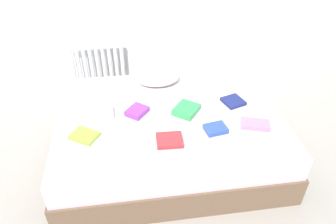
{
  "coord_description": "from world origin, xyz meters",
  "views": [
    {
      "loc": [
        -0.33,
        -2.24,
        2.2
      ],
      "look_at": [
        0.0,
        0.05,
        0.48
      ],
      "focal_mm": 34.13,
      "sensor_mm": 36.0,
      "label": 1
    }
  ],
  "objects_px": {
    "bed": "(169,135)",
    "textbook_white": "(100,113)",
    "textbook_green": "(186,110)",
    "textbook_blue": "(216,129)",
    "textbook_lime": "(85,136)",
    "textbook_red": "(169,140)",
    "radiator": "(98,67)",
    "textbook_pink": "(255,124)",
    "textbook_purple": "(137,111)",
    "pillow": "(157,76)",
    "textbook_navy": "(233,101)"
  },
  "relations": [
    {
      "from": "textbook_blue",
      "to": "textbook_lime",
      "type": "height_order",
      "value": "textbook_blue"
    },
    {
      "from": "textbook_green",
      "to": "textbook_pink",
      "type": "bearing_deg",
      "value": -79.53
    },
    {
      "from": "bed",
      "to": "radiator",
      "type": "distance_m",
      "value": 1.38
    },
    {
      "from": "radiator",
      "to": "textbook_navy",
      "type": "relative_size",
      "value": 3.44
    },
    {
      "from": "textbook_white",
      "to": "radiator",
      "type": "bearing_deg",
      "value": 89.88
    },
    {
      "from": "textbook_lime",
      "to": "textbook_purple",
      "type": "relative_size",
      "value": 1.17
    },
    {
      "from": "textbook_navy",
      "to": "radiator",
      "type": "bearing_deg",
      "value": 120.75
    },
    {
      "from": "bed",
      "to": "radiator",
      "type": "bearing_deg",
      "value": 119.28
    },
    {
      "from": "textbook_pink",
      "to": "textbook_navy",
      "type": "distance_m",
      "value": 0.37
    },
    {
      "from": "textbook_purple",
      "to": "textbook_green",
      "type": "bearing_deg",
      "value": -56.85
    },
    {
      "from": "bed",
      "to": "textbook_green",
      "type": "height_order",
      "value": "textbook_green"
    },
    {
      "from": "textbook_red",
      "to": "textbook_purple",
      "type": "bearing_deg",
      "value": 121.21
    },
    {
      "from": "textbook_green",
      "to": "textbook_blue",
      "type": "distance_m",
      "value": 0.34
    },
    {
      "from": "textbook_navy",
      "to": "textbook_red",
      "type": "bearing_deg",
      "value": -164.14
    },
    {
      "from": "pillow",
      "to": "textbook_green",
      "type": "height_order",
      "value": "pillow"
    },
    {
      "from": "textbook_white",
      "to": "textbook_pink",
      "type": "distance_m",
      "value": 1.34
    },
    {
      "from": "textbook_blue",
      "to": "textbook_lime",
      "type": "xyz_separation_m",
      "value": [
        -1.07,
        0.07,
        -0.01
      ]
    },
    {
      "from": "bed",
      "to": "textbook_lime",
      "type": "relative_size",
      "value": 9.49
    },
    {
      "from": "pillow",
      "to": "textbook_white",
      "type": "relative_size",
      "value": 1.89
    },
    {
      "from": "bed",
      "to": "pillow",
      "type": "distance_m",
      "value": 0.62
    },
    {
      "from": "bed",
      "to": "textbook_red",
      "type": "relative_size",
      "value": 9.67
    },
    {
      "from": "radiator",
      "to": "textbook_green",
      "type": "xyz_separation_m",
      "value": [
        0.83,
        -1.2,
        0.15
      ]
    },
    {
      "from": "textbook_lime",
      "to": "bed",
      "type": "bearing_deg",
      "value": 49.53
    },
    {
      "from": "textbook_blue",
      "to": "textbook_lime",
      "type": "relative_size",
      "value": 0.84
    },
    {
      "from": "textbook_red",
      "to": "textbook_pink",
      "type": "height_order",
      "value": "textbook_pink"
    },
    {
      "from": "textbook_green",
      "to": "textbook_pink",
      "type": "height_order",
      "value": "textbook_green"
    },
    {
      "from": "textbook_red",
      "to": "textbook_blue",
      "type": "distance_m",
      "value": 0.41
    },
    {
      "from": "textbook_green",
      "to": "textbook_pink",
      "type": "relative_size",
      "value": 0.92
    },
    {
      "from": "bed",
      "to": "textbook_navy",
      "type": "relative_size",
      "value": 11.07
    },
    {
      "from": "textbook_lime",
      "to": "textbook_navy",
      "type": "bearing_deg",
      "value": 45.33
    },
    {
      "from": "bed",
      "to": "radiator",
      "type": "xyz_separation_m",
      "value": [
        -0.67,
        1.2,
        0.12
      ]
    },
    {
      "from": "bed",
      "to": "textbook_green",
      "type": "relative_size",
      "value": 9.11
    },
    {
      "from": "textbook_lime",
      "to": "textbook_navy",
      "type": "relative_size",
      "value": 1.17
    },
    {
      "from": "textbook_blue",
      "to": "textbook_red",
      "type": "bearing_deg",
      "value": -178.58
    },
    {
      "from": "textbook_pink",
      "to": "textbook_purple",
      "type": "distance_m",
      "value": 1.02
    },
    {
      "from": "textbook_white",
      "to": "textbook_blue",
      "type": "height_order",
      "value": "textbook_white"
    },
    {
      "from": "textbook_red",
      "to": "textbook_purple",
      "type": "xyz_separation_m",
      "value": [
        -0.23,
        0.41,
        0.01
      ]
    },
    {
      "from": "textbook_green",
      "to": "textbook_blue",
      "type": "bearing_deg",
      "value": -108.64
    },
    {
      "from": "textbook_purple",
      "to": "textbook_navy",
      "type": "relative_size",
      "value": 1.0
    },
    {
      "from": "textbook_white",
      "to": "textbook_pink",
      "type": "xyz_separation_m",
      "value": [
        1.3,
        -0.33,
        -0.01
      ]
    },
    {
      "from": "radiator",
      "to": "textbook_green",
      "type": "distance_m",
      "value": 1.47
    },
    {
      "from": "textbook_lime",
      "to": "textbook_purple",
      "type": "height_order",
      "value": "textbook_purple"
    },
    {
      "from": "bed",
      "to": "textbook_green",
      "type": "xyz_separation_m",
      "value": [
        0.16,
        -0.0,
        0.28
      ]
    },
    {
      "from": "textbook_blue",
      "to": "radiator",
      "type": "bearing_deg",
      "value": 114.38
    },
    {
      "from": "textbook_pink",
      "to": "textbook_purple",
      "type": "relative_size",
      "value": 1.32
    },
    {
      "from": "pillow",
      "to": "textbook_green",
      "type": "bearing_deg",
      "value": -69.64
    },
    {
      "from": "bed",
      "to": "textbook_white",
      "type": "relative_size",
      "value": 8.53
    },
    {
      "from": "textbook_green",
      "to": "textbook_white",
      "type": "height_order",
      "value": "textbook_green"
    },
    {
      "from": "textbook_red",
      "to": "textbook_green",
      "type": "distance_m",
      "value": 0.42
    },
    {
      "from": "textbook_red",
      "to": "textbook_white",
      "type": "bearing_deg",
      "value": 144.83
    }
  ]
}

